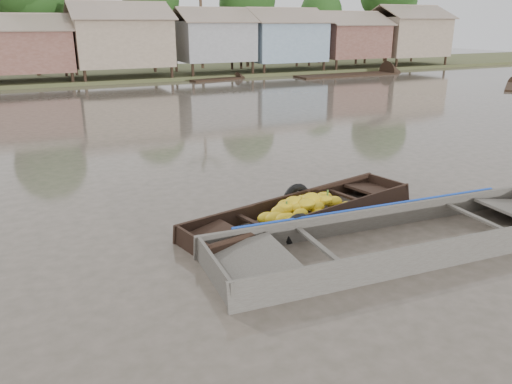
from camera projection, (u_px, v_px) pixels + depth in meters
name	position (u px, v px, depth m)	size (l,w,h in m)	color
ground	(293.00, 232.00, 10.01)	(120.00, 120.00, 0.00)	#464036
riverbank	(121.00, 35.00, 37.49)	(120.00, 12.47, 10.22)	#384723
banana_boat	(301.00, 213.00, 10.56)	(5.78, 2.55, 0.81)	black
viewer_boat	(404.00, 243.00, 9.37)	(7.71, 2.44, 0.61)	#423D38
distant_boats	(288.00, 82.00, 35.17)	(46.95, 15.01, 0.35)	black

